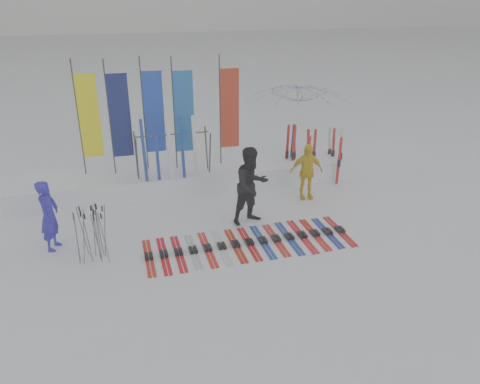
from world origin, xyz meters
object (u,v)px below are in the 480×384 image
object	(u,v)px
person_yellow	(306,172)
ski_rack	(173,148)
person_blue	(49,216)
tent_canopy	(297,124)
ski_row	(249,243)
person_black	(251,186)

from	to	relation	value
person_yellow	ski_rack	bearing A→B (deg)	165.81
person_blue	tent_canopy	size ratio (longest dim) A/B	0.54
person_blue	tent_canopy	distance (m)	8.36
person_blue	ski_rack	distance (m)	3.93
ski_row	ski_rack	world-z (taller)	ski_rack
person_black	tent_canopy	xyz separation A→B (m)	(2.71, 3.75, 0.38)
person_black	person_yellow	distance (m)	2.16
ski_row	ski_rack	distance (m)	3.83
person_yellow	tent_canopy	distance (m)	2.92
person_yellow	ski_row	bearing A→B (deg)	-131.68
person_black	person_blue	bearing A→B (deg)	163.41
tent_canopy	ski_rack	size ratio (longest dim) A/B	1.49
ski_row	tent_canopy	bearing A→B (deg)	57.49
ski_row	ski_rack	xyz separation A→B (m)	(-1.23, 3.36, 1.35)
tent_canopy	ski_rack	bearing A→B (deg)	-161.07
person_blue	ski_rack	world-z (taller)	ski_rack
person_blue	person_black	bearing A→B (deg)	-72.42
person_yellow	ski_row	xyz separation A→B (m)	(-2.28, -2.10, -0.76)
person_blue	person_black	distance (m)	4.71
person_black	ski_row	xyz separation A→B (m)	(-0.37, -1.10, -0.95)
person_black	ski_rack	size ratio (longest dim) A/B	0.97
person_black	ski_row	size ratio (longest dim) A/B	0.41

